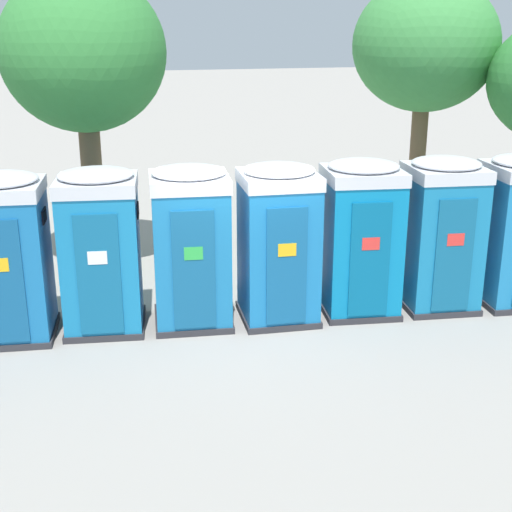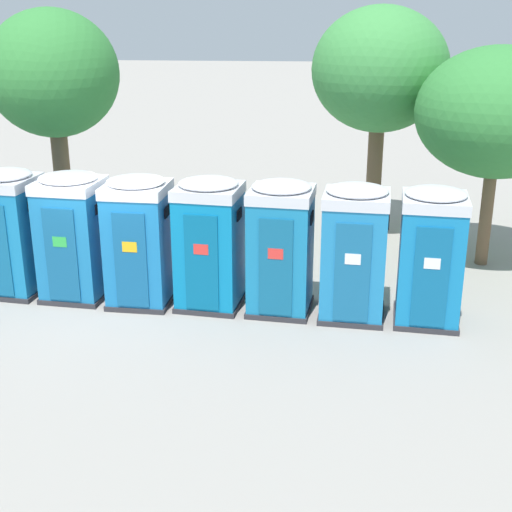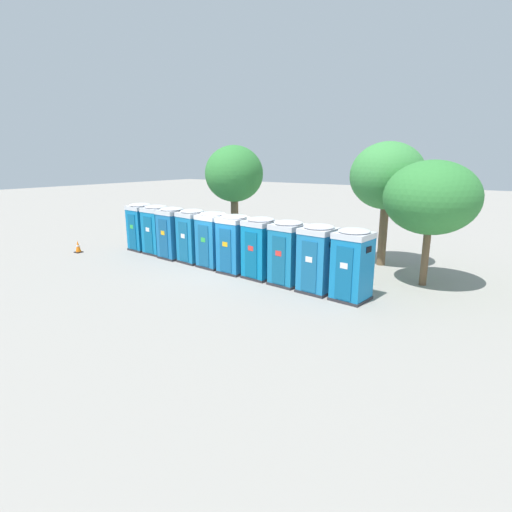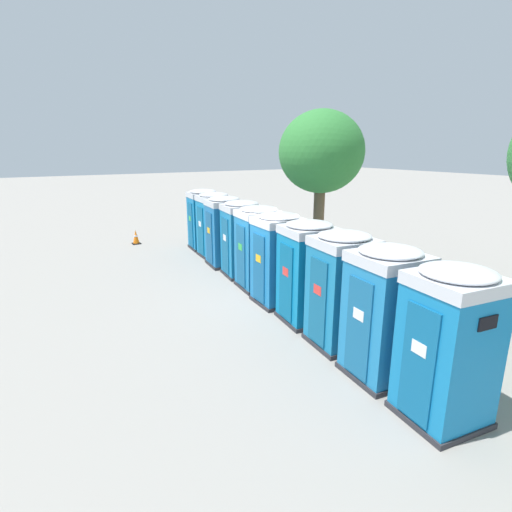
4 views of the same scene
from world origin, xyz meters
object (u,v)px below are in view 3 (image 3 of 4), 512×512
portapotty_9 (352,264)px  street_tree_2 (431,198)px  street_tree_1 (234,175)px  portapotty_5 (234,244)px  portapotty_2 (173,233)px  portapotty_4 (213,239)px  portapotty_6 (260,248)px  portapotty_8 (318,258)px  portapotty_7 (288,253)px  portapotty_0 (141,227)px  street_tree_0 (387,177)px  portapotty_1 (157,229)px  traffic_cone (78,247)px  portapotty_3 (193,236)px

portapotty_9 → street_tree_2: 4.21m
portapotty_9 → street_tree_1: size_ratio=0.46×
street_tree_1 → portapotty_5: bearing=-52.6°
portapotty_2 → portapotty_5: bearing=-4.8°
portapotty_4 → street_tree_1: (-1.35, 3.37, 2.74)m
portapotty_6 → portapotty_8: same height
portapotty_2 → portapotty_7: bearing=-4.2°
portapotty_9 → portapotty_0: bearing=174.9°
portapotty_9 → street_tree_0: 6.06m
portapotty_1 → traffic_cone: portapotty_1 is taller
portapotty_2 → portapotty_9: 9.63m
portapotty_0 → portapotty_3: same height
portapotty_0 → portapotty_6: 8.25m
portapotty_3 → portapotty_9: bearing=-5.3°
street_tree_1 → traffic_cone: size_ratio=8.63×
portapotty_1 → portapotty_5: bearing=-5.8°
portapotty_9 → portapotty_4: bearing=174.8°
portapotty_3 → portapotty_5: size_ratio=1.00×
portapotty_4 → portapotty_2: bearing=176.6°
portapotty_5 → traffic_cone: 9.34m
portapotty_3 → street_tree_1: street_tree_1 is taller
portapotty_4 → street_tree_0: (6.21, 4.73, 2.78)m
street_tree_1 → portapotty_2: bearing=-113.6°
portapotty_5 → traffic_cone: (-9.14, -1.70, -0.97)m
portapotty_6 → portapotty_4: bearing=175.6°
portapotty_1 → portapotty_8: bearing=-5.3°
portapotty_2 → street_tree_0: street_tree_0 is taller
portapotty_4 → street_tree_2: size_ratio=0.53×
portapotty_4 → portapotty_8: size_ratio=1.00×
portapotty_1 → portapotty_8: (9.59, -0.88, 0.00)m
portapotty_1 → street_tree_1: (2.76, 2.99, 2.74)m
portapotty_3 → portapotty_8: same height
portapotty_3 → traffic_cone: bearing=-162.5°
street_tree_1 → portapotty_4: bearing=-68.2°
portapotty_7 → portapotty_9: same height
portapotty_4 → portapotty_8: same height
portapotty_6 → street_tree_2: size_ratio=0.53×
portapotty_7 → portapotty_8: size_ratio=1.00×
portapotty_0 → street_tree_2: street_tree_2 is taller
traffic_cone → street_tree_0: bearing=25.3°
portapotty_6 → portapotty_7: size_ratio=1.00×
portapotty_2 → portapotty_4: bearing=-3.4°
portapotty_5 → portapotty_1: bearing=174.2°
portapotty_9 → portapotty_8: bearing=175.4°
portapotty_2 → street_tree_1: 4.44m
portapotty_6 → street_tree_0: size_ratio=0.45×
portapotty_3 → traffic_cone: 6.78m
portapotty_1 → portapotty_8: same height
portapotty_0 → portapotty_5: (6.84, -0.67, -0.00)m
portapotty_1 → portapotty_5: same height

